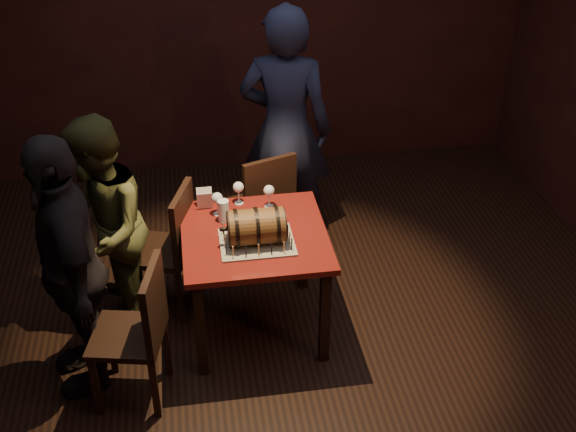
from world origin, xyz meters
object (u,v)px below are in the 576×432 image
at_px(wine_glass_mid, 238,188).
at_px(pint_of_ale, 224,211).
at_px(chair_back, 264,203).
at_px(wine_glass_left, 217,199).
at_px(barrel_cake, 256,226).
at_px(person_left_front, 70,266).
at_px(pub_table, 255,248).
at_px(chair_left_front, 140,327).
at_px(chair_left_rear, 170,244).
at_px(wine_glass_right, 269,191).
at_px(person_left_rear, 103,229).
at_px(person_back, 285,130).

height_order(wine_glass_mid, pint_of_ale, wine_glass_mid).
bearing_deg(chair_back, wine_glass_left, -127.95).
relative_size(barrel_cake, pint_of_ale, 2.65).
distance_m(wine_glass_mid, person_left_front, 1.21).
bearing_deg(pint_of_ale, pub_table, -44.94).
height_order(chair_left_front, person_left_front, person_left_front).
bearing_deg(chair_left_rear, pint_of_ale, -20.21).
relative_size(pint_of_ale, person_left_front, 0.09).
relative_size(barrel_cake, wine_glass_right, 2.47).
bearing_deg(chair_left_rear, chair_back, 30.99).
distance_m(chair_left_front, person_left_front, 0.52).
bearing_deg(chair_left_rear, wine_glass_mid, 8.09).
height_order(wine_glass_left, person_left_front, person_left_front).
distance_m(pint_of_ale, person_left_rear, 0.77).
bearing_deg(wine_glass_right, pint_of_ale, -157.98).
relative_size(chair_left_front, person_back, 0.50).
height_order(wine_glass_right, person_back, person_back).
xyz_separation_m(barrel_cake, wine_glass_mid, (-0.06, 0.48, -0.00)).
bearing_deg(wine_glass_mid, chair_left_front, -126.98).
distance_m(pub_table, pint_of_ale, 0.31).
distance_m(wine_glass_left, person_left_rear, 0.74).
height_order(barrel_cake, wine_glass_right, barrel_cake).
distance_m(wine_glass_left, pint_of_ale, 0.10).
relative_size(barrel_cake, chair_back, 0.43).
relative_size(wine_glass_mid, chair_back, 0.17).
bearing_deg(person_left_front, person_back, 119.11).
bearing_deg(wine_glass_left, wine_glass_mid, 37.76).
bearing_deg(chair_left_front, wine_glass_right, 43.28).
xyz_separation_m(pub_table, pint_of_ale, (-0.17, 0.17, 0.18)).
distance_m(pint_of_ale, chair_left_front, 0.92).
distance_m(pint_of_ale, person_left_front, 1.01).
distance_m(chair_left_front, person_left_rear, 0.78).
height_order(wine_glass_right, pint_of_ale, wine_glass_right).
distance_m(barrel_cake, chair_left_front, 0.90).
distance_m(wine_glass_mid, person_back, 0.80).
bearing_deg(chair_back, chair_left_front, -125.47).
height_order(chair_back, chair_left_rear, same).
height_order(barrel_cake, wine_glass_left, barrel_cake).
height_order(barrel_cake, chair_back, barrel_cake).
height_order(pub_table, wine_glass_mid, wine_glass_mid).
bearing_deg(pub_table, person_left_rear, 167.18).
height_order(barrel_cake, person_left_rear, person_left_rear).
height_order(wine_glass_mid, chair_left_rear, chair_left_rear).
relative_size(wine_glass_left, chair_left_rear, 0.17).
distance_m(wine_glass_left, wine_glass_right, 0.34).
relative_size(wine_glass_left, pint_of_ale, 1.07).
xyz_separation_m(wine_glass_mid, person_left_rear, (-0.88, -0.16, -0.12)).
bearing_deg(barrel_cake, chair_left_front, -150.96).
height_order(wine_glass_left, pint_of_ale, wine_glass_left).
bearing_deg(person_left_front, pint_of_ale, 102.86).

